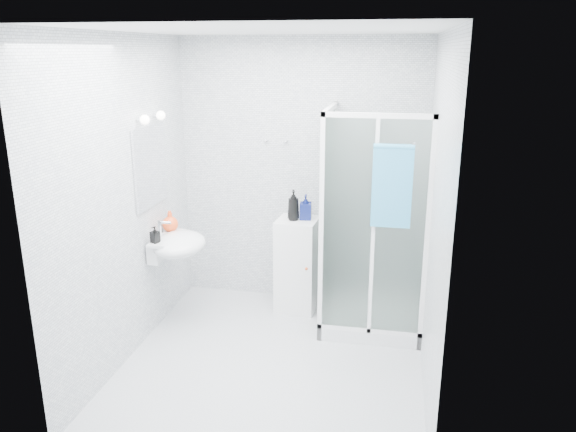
% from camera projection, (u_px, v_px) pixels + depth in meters
% --- Properties ---
extents(room, '(2.40, 2.60, 2.60)m').
position_uv_depth(room, '(273.00, 210.00, 4.27)').
color(room, silver).
rests_on(room, ground).
extents(shower_enclosure, '(0.90, 0.95, 2.00)m').
position_uv_depth(shower_enclosure, '(363.00, 281.00, 5.11)').
color(shower_enclosure, silver).
rests_on(shower_enclosure, ground).
extents(wall_basin, '(0.46, 0.56, 0.35)m').
position_uv_depth(wall_basin, '(177.00, 244.00, 5.02)').
color(wall_basin, silver).
rests_on(wall_basin, ground).
extents(mirror, '(0.02, 0.60, 0.70)m').
position_uv_depth(mirror, '(150.00, 166.00, 4.85)').
color(mirror, white).
rests_on(mirror, room).
extents(vanity_lights, '(0.10, 0.40, 0.08)m').
position_uv_depth(vanity_lights, '(152.00, 117.00, 4.72)').
color(vanity_lights, silver).
rests_on(vanity_lights, room).
extents(wall_hooks, '(0.23, 0.06, 0.03)m').
position_uv_depth(wall_hooks, '(276.00, 141.00, 5.40)').
color(wall_hooks, silver).
rests_on(wall_hooks, room).
extents(storage_cabinet, '(0.41, 0.42, 0.92)m').
position_uv_depth(storage_cabinet, '(297.00, 265.00, 5.45)').
color(storage_cabinet, white).
rests_on(storage_cabinet, ground).
extents(hand_towel, '(0.31, 0.05, 0.67)m').
position_uv_depth(hand_towel, '(392.00, 184.00, 4.40)').
color(hand_towel, '#328EBF').
rests_on(hand_towel, shower_enclosure).
extents(shampoo_bottle_a, '(0.14, 0.14, 0.29)m').
position_uv_depth(shampoo_bottle_a, '(293.00, 205.00, 5.27)').
color(shampoo_bottle_a, black).
rests_on(shampoo_bottle_a, storage_cabinet).
extents(shampoo_bottle_b, '(0.12, 0.12, 0.24)m').
position_uv_depth(shampoo_bottle_b, '(306.00, 207.00, 5.30)').
color(shampoo_bottle_b, '#0E1754').
rests_on(shampoo_bottle_b, storage_cabinet).
extents(soap_dispenser_orange, '(0.18, 0.18, 0.19)m').
position_uv_depth(soap_dispenser_orange, '(170.00, 221.00, 5.15)').
color(soap_dispenser_orange, '#FF511E').
rests_on(soap_dispenser_orange, wall_basin).
extents(soap_dispenser_black, '(0.09, 0.09, 0.15)m').
position_uv_depth(soap_dispenser_black, '(155.00, 235.00, 4.84)').
color(soap_dispenser_black, black).
rests_on(soap_dispenser_black, wall_basin).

